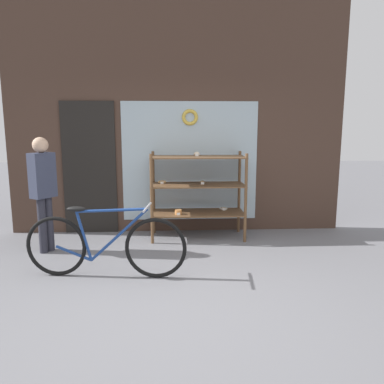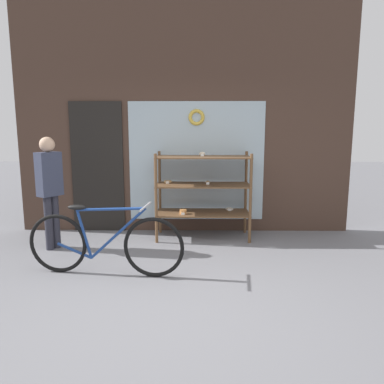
# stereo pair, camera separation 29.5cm
# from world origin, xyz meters

# --- Properties ---
(ground_plane) EXTENTS (30.00, 30.00, 0.00)m
(ground_plane) POSITION_xyz_m (0.00, 0.00, 0.00)
(ground_plane) COLOR slate
(storefront_facade) EXTENTS (5.36, 0.13, 3.91)m
(storefront_facade) POSITION_xyz_m (-0.03, 2.54, 1.90)
(storefront_facade) COLOR #473328
(storefront_facade) RESTS_ON ground_plane
(display_case) EXTENTS (1.42, 0.59, 1.33)m
(display_case) POSITION_xyz_m (0.29, 2.11, 0.79)
(display_case) COLOR brown
(display_case) RESTS_ON ground_plane
(bicycle) EXTENTS (1.85, 0.46, 0.84)m
(bicycle) POSITION_xyz_m (-0.86, 0.61, 0.38)
(bicycle) COLOR black
(bicycle) RESTS_ON ground_plane
(pedestrian) EXTENTS (0.33, 0.37, 1.57)m
(pedestrian) POSITION_xyz_m (-1.82, 1.54, 0.92)
(pedestrian) COLOR #282833
(pedestrian) RESTS_ON ground_plane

